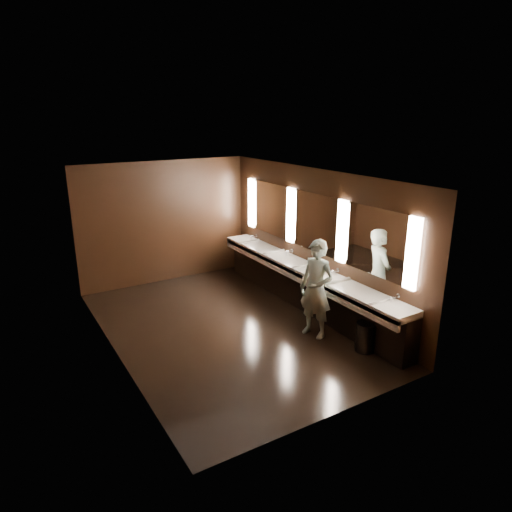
{
  "coord_description": "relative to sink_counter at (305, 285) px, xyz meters",
  "views": [
    {
      "loc": [
        -3.51,
        -6.83,
        3.8
      ],
      "look_at": [
        0.63,
        0.0,
        1.29
      ],
      "focal_mm": 32.0,
      "sensor_mm": 36.0,
      "label": 1
    }
  ],
  "objects": [
    {
      "name": "wall_left",
      "position": [
        -3.79,
        0.0,
        0.9
      ],
      "size": [
        0.02,
        6.0,
        2.8
      ],
      "primitive_type": "cube",
      "color": "black",
      "rests_on": "floor"
    },
    {
      "name": "mirror_band",
      "position": [
        0.19,
        -0.0,
        1.25
      ],
      "size": [
        0.06,
        5.03,
        1.15
      ],
      "color": "#FAE4CE",
      "rests_on": "wall_right"
    },
    {
      "name": "wall_back",
      "position": [
        -1.79,
        3.0,
        0.9
      ],
      "size": [
        4.0,
        0.02,
        2.8
      ],
      "primitive_type": "cube",
      "color": "black",
      "rests_on": "floor"
    },
    {
      "name": "trash_bin",
      "position": [
        -0.22,
        -1.95,
        -0.25
      ],
      "size": [
        0.39,
        0.39,
        0.5
      ],
      "primitive_type": "cylinder",
      "rotation": [
        0.0,
        0.0,
        -0.24
      ],
      "color": "black",
      "rests_on": "floor"
    },
    {
      "name": "person",
      "position": [
        -0.58,
        -1.06,
        0.38
      ],
      "size": [
        0.6,
        0.74,
        1.75
      ],
      "primitive_type": "imported",
      "rotation": [
        0.0,
        0.0,
        -1.26
      ],
      "color": "#8CCBD1",
      "rests_on": "floor"
    },
    {
      "name": "ceiling",
      "position": [
        -1.79,
        0.0,
        2.3
      ],
      "size": [
        4.0,
        6.0,
        0.02
      ],
      "primitive_type": "cube",
      "color": "#2D2D2B",
      "rests_on": "wall_back"
    },
    {
      "name": "wall_right",
      "position": [
        0.21,
        0.0,
        0.9
      ],
      "size": [
        0.02,
        6.0,
        2.8
      ],
      "primitive_type": "cube",
      "color": "black",
      "rests_on": "floor"
    },
    {
      "name": "wall_front",
      "position": [
        -1.79,
        -3.0,
        0.9
      ],
      "size": [
        4.0,
        0.02,
        2.8
      ],
      "primitive_type": "cube",
      "color": "black",
      "rests_on": "floor"
    },
    {
      "name": "floor",
      "position": [
        -1.79,
        0.0,
        -0.5
      ],
      "size": [
        6.0,
        6.0,
        0.0
      ],
      "primitive_type": "plane",
      "color": "black",
      "rests_on": "ground"
    },
    {
      "name": "sink_counter",
      "position": [
        0.0,
        0.0,
        0.0
      ],
      "size": [
        0.55,
        5.4,
        1.01
      ],
      "color": "black",
      "rests_on": "floor"
    }
  ]
}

